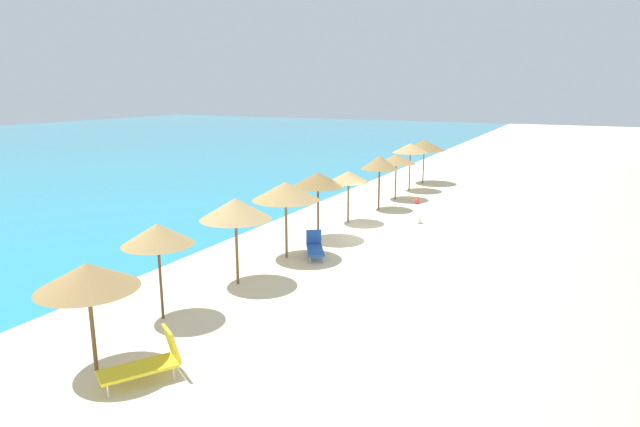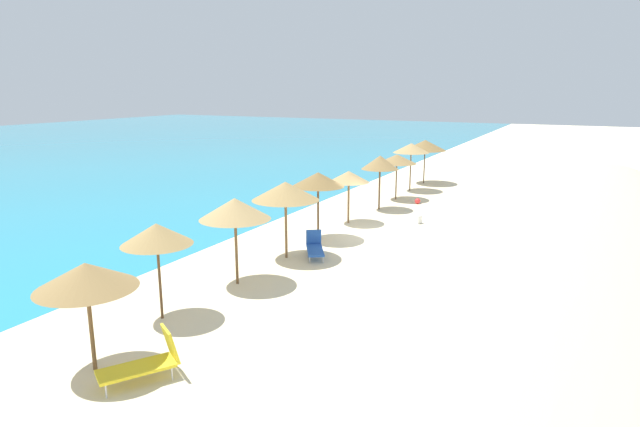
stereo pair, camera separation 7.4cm
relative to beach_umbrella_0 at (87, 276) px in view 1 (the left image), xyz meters
The scene contains 16 objects.
ground_plane 13.62m from the beach_umbrella_0, ahead, with size 160.00×160.00×0.00m, color beige.
dune_ridge 13.67m from the beach_umbrella_0, 44.08° to the right, with size 46.72×6.53×2.08m, color beige.
beach_umbrella_0 is the anchor object (origin of this frame).
beach_umbrella_1 2.89m from the beach_umbrella_0, 12.32° to the left, with size 1.91×1.91×2.69m.
beach_umbrella_2 6.00m from the beach_umbrella_0, ahead, with size 2.26×2.26×2.82m.
beach_umbrella_3 9.10m from the beach_umbrella_0, ahead, with size 2.47×2.47×2.87m.
beach_umbrella_4 11.91m from the beach_umbrella_0, ahead, with size 2.17×2.17×2.82m.
beach_umbrella_5 15.04m from the beach_umbrella_0, ahead, with size 1.90×1.90×2.45m.
beach_umbrella_6 18.38m from the beach_umbrella_0, ahead, with size 1.91×1.91×2.81m.
beach_umbrella_7 21.30m from the beach_umbrella_0, ahead, with size 2.19×2.19×2.55m.
beach_umbrella_8 24.24m from the beach_umbrella_0, ahead, with size 2.19×2.19×2.90m.
beach_umbrella_9 27.22m from the beach_umbrella_0, ahead, with size 2.70×2.70×2.86m.
lounge_chair_0 2.25m from the beach_umbrella_0, 82.08° to the right, with size 1.76×1.44×1.10m.
lounge_chair_1 9.93m from the beach_umbrella_0, ahead, with size 1.66×1.32×0.89m.
beach_ball 20.78m from the beach_umbrella_0, ahead, with size 0.30×0.30×0.30m, color red.
cooler_box 16.73m from the beach_umbrella_0, ahead, with size 0.58×0.33×0.39m, color white.
Camera 1 is at (-21.02, -7.90, 6.18)m, focal length 30.52 mm.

